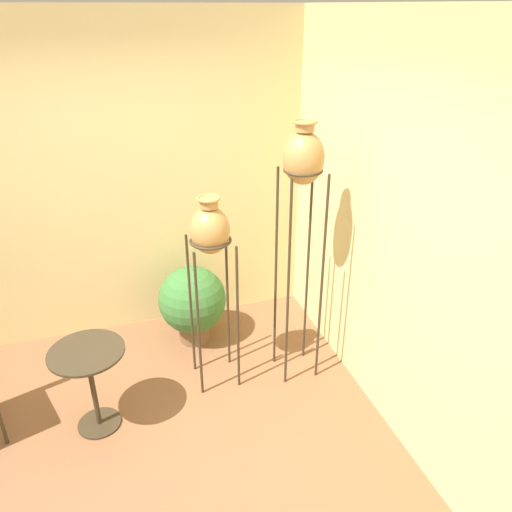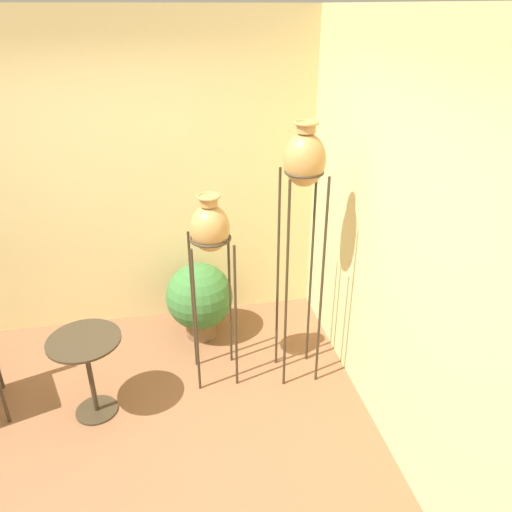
# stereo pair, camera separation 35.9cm
# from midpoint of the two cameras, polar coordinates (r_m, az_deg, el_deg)

# --- Properties ---
(ground_plane) EXTENTS (14.00, 14.00, 0.00)m
(ground_plane) POSITION_cam_midpoint_polar(r_m,az_deg,el_deg) (3.58, -16.67, -23.35)
(ground_plane) COLOR brown
(wall_back) EXTENTS (7.54, 0.06, 2.70)m
(wall_back) POSITION_cam_midpoint_polar(r_m,az_deg,el_deg) (4.37, -20.09, 7.35)
(wall_back) COLOR beige
(wall_back) RESTS_ON ground_plane
(wall_right) EXTENTS (0.06, 7.54, 2.70)m
(wall_right) POSITION_cam_midpoint_polar(r_m,az_deg,el_deg) (3.12, 14.31, 0.58)
(wall_right) COLOR beige
(wall_right) RESTS_ON ground_plane
(vase_stand_tall) EXTENTS (0.28, 0.28, 2.02)m
(vase_stand_tall) POSITION_cam_midpoint_polar(r_m,az_deg,el_deg) (3.40, 2.38, 9.96)
(vase_stand_tall) COLOR #382D1E
(vase_stand_tall) RESTS_ON ground_plane
(vase_stand_medium) EXTENTS (0.31, 0.31, 1.54)m
(vase_stand_medium) POSITION_cam_midpoint_polar(r_m,az_deg,el_deg) (3.49, -8.20, 2.32)
(vase_stand_medium) COLOR #382D1E
(vase_stand_medium) RESTS_ON ground_plane
(side_table) EXTENTS (0.50, 0.50, 0.65)m
(side_table) POSITION_cam_midpoint_polar(r_m,az_deg,el_deg) (3.68, -21.21, -12.35)
(side_table) COLOR #382D1E
(side_table) RESTS_ON ground_plane
(potted_plant) EXTENTS (0.58, 0.58, 0.70)m
(potted_plant) POSITION_cam_midpoint_polar(r_m,az_deg,el_deg) (4.39, -9.62, -5.25)
(potted_plant) COLOR brown
(potted_plant) RESTS_ON ground_plane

